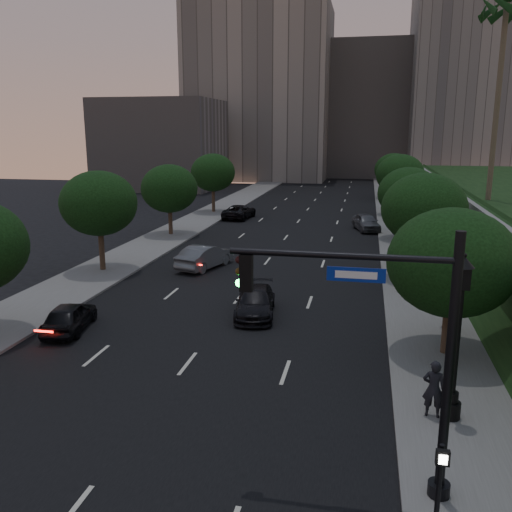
% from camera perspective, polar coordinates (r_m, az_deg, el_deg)
% --- Properties ---
extents(ground, '(160.00, 160.00, 0.00)m').
position_cam_1_polar(ground, '(18.37, -12.43, -17.38)').
color(ground, black).
rests_on(ground, ground).
extents(road_surface, '(16.00, 140.00, 0.02)m').
position_cam_1_polar(road_surface, '(45.82, 2.79, 1.47)').
color(road_surface, black).
rests_on(road_surface, ground).
extents(sidewalk_right, '(4.50, 140.00, 0.15)m').
position_cam_1_polar(sidewalk_right, '(45.43, 15.67, 0.98)').
color(sidewalk_right, slate).
rests_on(sidewalk_right, ground).
extents(sidewalk_left, '(4.50, 140.00, 0.15)m').
position_cam_1_polar(sidewalk_left, '(48.40, -9.30, 2.02)').
color(sidewalk_left, slate).
rests_on(sidewalk_left, ground).
extents(parapet_wall, '(0.35, 90.00, 0.70)m').
position_cam_1_polar(parapet_wall, '(43.17, 20.52, 5.78)').
color(parapet_wall, slate).
rests_on(parapet_wall, embankment).
extents(office_block_left, '(26.00, 20.00, 32.00)m').
position_cam_1_polar(office_block_left, '(108.59, 0.50, 16.67)').
color(office_block_left, gray).
rests_on(office_block_left, ground).
extents(office_block_mid, '(22.00, 18.00, 26.00)m').
position_cam_1_polar(office_block_mid, '(116.43, 11.53, 14.70)').
color(office_block_mid, gray).
rests_on(office_block_mid, ground).
extents(office_block_right, '(20.00, 22.00, 36.00)m').
position_cam_1_polar(office_block_right, '(112.05, 21.28, 16.73)').
color(office_block_right, gray).
rests_on(office_block_right, ground).
extents(office_block_filler, '(18.00, 16.00, 14.00)m').
position_cam_1_polar(office_block_filler, '(90.54, -9.90, 11.49)').
color(office_block_filler, gray).
rests_on(office_block_filler, ground).
extents(tree_right_a, '(5.20, 5.20, 6.24)m').
position_cam_1_polar(tree_right_a, '(23.23, 19.93, -0.65)').
color(tree_right_a, '#38281C').
rests_on(tree_right_a, ground).
extents(tree_right_b, '(5.20, 5.20, 6.74)m').
position_cam_1_polar(tree_right_b, '(34.87, 17.28, 4.74)').
color(tree_right_b, '#38281C').
rests_on(tree_right_b, ground).
extents(tree_right_c, '(5.20, 5.20, 6.24)m').
position_cam_1_polar(tree_right_c, '(47.78, 15.79, 6.35)').
color(tree_right_c, '#38281C').
rests_on(tree_right_c, ground).
extents(tree_right_d, '(5.20, 5.20, 6.74)m').
position_cam_1_polar(tree_right_d, '(61.65, 14.93, 8.28)').
color(tree_right_d, '#38281C').
rests_on(tree_right_d, ground).
extents(tree_right_e, '(5.20, 5.20, 6.24)m').
position_cam_1_polar(tree_right_e, '(76.63, 14.31, 8.80)').
color(tree_right_e, '#38281C').
rests_on(tree_right_e, ground).
extents(tree_left_b, '(5.00, 5.00, 6.71)m').
position_cam_1_polar(tree_left_b, '(36.89, -16.23, 5.33)').
color(tree_left_b, '#38281C').
rests_on(tree_left_b, ground).
extents(tree_left_c, '(5.00, 5.00, 6.34)m').
position_cam_1_polar(tree_left_c, '(48.74, -9.12, 7.02)').
color(tree_left_c, '#38281C').
rests_on(tree_left_c, ground).
extents(tree_left_d, '(5.00, 5.00, 6.71)m').
position_cam_1_polar(tree_left_d, '(61.95, -4.56, 8.75)').
color(tree_left_d, '#38281C').
rests_on(tree_left_d, ground).
extents(palm_far, '(3.20, 3.20, 15.50)m').
position_cam_1_polar(palm_far, '(46.09, 24.86, 22.49)').
color(palm_far, '#4C4233').
rests_on(palm_far, embankment).
extents(traffic_signal_mast, '(5.68, 0.56, 7.00)m').
position_cam_1_polar(traffic_signal_mast, '(13.95, 15.16, -10.84)').
color(traffic_signal_mast, black).
rests_on(traffic_signal_mast, ground).
extents(street_lamp, '(0.64, 0.64, 5.62)m').
position_cam_1_polar(street_lamp, '(18.33, 20.37, -8.84)').
color(street_lamp, black).
rests_on(street_lamp, ground).
extents(pedestrian_signal, '(0.30, 0.33, 2.50)m').
position_cam_1_polar(pedestrian_signal, '(13.67, 18.74, -21.76)').
color(pedestrian_signal, black).
rests_on(pedestrian_signal, ground).
extents(sedan_near_left, '(2.35, 4.31, 1.39)m').
position_cam_1_polar(sedan_near_left, '(27.03, -19.06, -6.05)').
color(sedan_near_left, black).
rests_on(sedan_near_left, ground).
extents(sedan_mid_left, '(3.06, 5.20, 1.62)m').
position_cam_1_polar(sedan_mid_left, '(37.16, -5.40, -0.06)').
color(sedan_mid_left, '#5A5D61').
rests_on(sedan_mid_left, ground).
extents(sedan_far_left, '(2.98, 5.58, 1.49)m').
position_cam_1_polar(sedan_far_left, '(58.06, -1.77, 4.69)').
color(sedan_far_left, black).
rests_on(sedan_far_left, ground).
extents(sedan_near_right, '(2.52, 4.91, 1.36)m').
position_cam_1_polar(sedan_near_right, '(27.67, -0.07, -4.89)').
color(sedan_near_right, black).
rests_on(sedan_near_right, ground).
extents(sedan_far_right, '(3.08, 5.03, 1.60)m').
position_cam_1_polar(sedan_far_right, '(52.02, 11.52, 3.51)').
color(sedan_far_right, '#515458').
rests_on(sedan_far_right, ground).
extents(pedestrian_a, '(0.76, 0.55, 1.92)m').
position_cam_1_polar(pedestrian_a, '(18.84, 18.19, -13.12)').
color(pedestrian_a, black).
rests_on(pedestrian_a, sidewalk_right).
extents(pedestrian_b, '(1.17, 1.10, 1.93)m').
position_cam_1_polar(pedestrian_b, '(26.91, 19.62, -5.24)').
color(pedestrian_b, black).
rests_on(pedestrian_b, sidewalk_right).
extents(pedestrian_c, '(1.03, 0.58, 1.66)m').
position_cam_1_polar(pedestrian_c, '(30.59, 18.97, -3.27)').
color(pedestrian_c, black).
rests_on(pedestrian_c, sidewalk_right).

